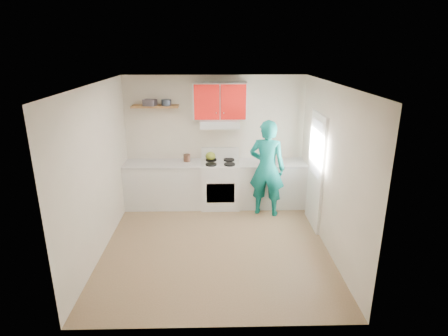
{
  "coord_description": "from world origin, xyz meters",
  "views": [
    {
      "loc": [
        0.0,
        -5.39,
        3.12
      ],
      "look_at": [
        0.15,
        0.55,
        1.15
      ],
      "focal_mm": 29.51,
      "sensor_mm": 36.0,
      "label": 1
    }
  ],
  "objects_px": {
    "kettle": "(211,156)",
    "person": "(267,168)",
    "crock": "(187,158)",
    "stove": "(220,184)",
    "tin": "(166,103)"
  },
  "relations": [
    {
      "from": "person",
      "to": "stove",
      "type": "bearing_deg",
      "value": -6.86
    },
    {
      "from": "kettle",
      "to": "person",
      "type": "distance_m",
      "value": 1.22
    },
    {
      "from": "stove",
      "to": "tin",
      "type": "bearing_deg",
      "value": 171.82
    },
    {
      "from": "tin",
      "to": "kettle",
      "type": "bearing_deg",
      "value": 1.85
    },
    {
      "from": "tin",
      "to": "person",
      "type": "bearing_deg",
      "value": -16.06
    },
    {
      "from": "tin",
      "to": "crock",
      "type": "bearing_deg",
      "value": -6.25
    },
    {
      "from": "stove",
      "to": "person",
      "type": "bearing_deg",
      "value": -24.57
    },
    {
      "from": "kettle",
      "to": "person",
      "type": "xyz_separation_m",
      "value": [
        1.07,
        -0.58,
        -0.08
      ]
    },
    {
      "from": "stove",
      "to": "kettle",
      "type": "distance_m",
      "value": 0.61
    },
    {
      "from": "kettle",
      "to": "crock",
      "type": "height_order",
      "value": "kettle"
    },
    {
      "from": "crock",
      "to": "person",
      "type": "height_order",
      "value": "person"
    },
    {
      "from": "crock",
      "to": "stove",
      "type": "bearing_deg",
      "value": -9.21
    },
    {
      "from": "stove",
      "to": "crock",
      "type": "relative_size",
      "value": 5.56
    },
    {
      "from": "kettle",
      "to": "crock",
      "type": "relative_size",
      "value": 1.24
    },
    {
      "from": "stove",
      "to": "crock",
      "type": "bearing_deg",
      "value": 170.79
    }
  ]
}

